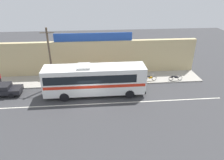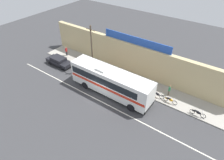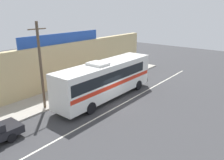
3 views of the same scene
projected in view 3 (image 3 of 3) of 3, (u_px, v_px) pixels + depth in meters
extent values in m
plane|color=#3A3A3D|center=(113.00, 103.00, 20.43)|extent=(70.00, 70.00, 0.00)
cube|color=#A8A399|center=(75.00, 90.00, 23.49)|extent=(30.00, 3.60, 0.14)
cube|color=tan|center=(60.00, 66.00, 24.04)|extent=(30.00, 0.70, 4.80)
cube|color=#234CAD|center=(63.00, 38.00, 23.61)|extent=(10.49, 0.12, 1.10)
cube|color=silver|center=(120.00, 105.00, 19.96)|extent=(30.00, 0.14, 0.01)
cube|color=white|center=(106.00, 79.00, 21.05)|extent=(11.53, 2.54, 3.10)
cube|color=black|center=(103.00, 74.00, 20.53)|extent=(10.15, 2.56, 0.96)
cube|color=red|center=(106.00, 82.00, 21.14)|extent=(11.30, 2.55, 0.36)
cube|color=black|center=(138.00, 63.00, 25.18)|extent=(0.04, 2.28, 1.40)
cube|color=black|center=(138.00, 78.00, 25.74)|extent=(0.12, 2.54, 0.36)
cube|color=silver|center=(98.00, 64.00, 19.67)|extent=(1.40, 1.78, 0.24)
cylinder|color=black|center=(120.00, 81.00, 25.12)|extent=(1.04, 0.32, 1.04)
cylinder|color=black|center=(138.00, 85.00, 23.72)|extent=(1.04, 0.32, 1.04)
cylinder|color=black|center=(71.00, 101.00, 19.62)|extent=(1.04, 0.32, 1.04)
cylinder|color=black|center=(91.00, 108.00, 18.23)|extent=(1.04, 0.32, 1.04)
cylinder|color=black|center=(12.00, 138.00, 14.39)|extent=(0.62, 0.20, 0.62)
cylinder|color=brown|center=(41.00, 67.00, 18.14)|extent=(0.22, 0.22, 7.32)
cylinder|color=brown|center=(37.00, 29.00, 17.19)|extent=(1.60, 0.10, 0.10)
torus|color=black|center=(121.00, 75.00, 27.71)|extent=(0.62, 0.06, 0.62)
torus|color=black|center=(115.00, 77.00, 26.80)|extent=(0.62, 0.06, 0.62)
cylinder|color=silver|center=(120.00, 73.00, 27.55)|extent=(0.34, 0.04, 0.65)
cylinder|color=silver|center=(120.00, 70.00, 27.38)|extent=(0.03, 0.56, 0.03)
ellipsoid|color=black|center=(118.00, 74.00, 27.24)|extent=(0.56, 0.22, 0.34)
cube|color=black|center=(117.00, 74.00, 27.00)|extent=(0.52, 0.20, 0.10)
ellipsoid|color=black|center=(115.00, 76.00, 26.80)|extent=(0.36, 0.14, 0.16)
torus|color=black|center=(129.00, 72.00, 28.99)|extent=(0.62, 0.06, 0.62)
torus|color=black|center=(123.00, 74.00, 28.09)|extent=(0.62, 0.06, 0.62)
cylinder|color=silver|center=(128.00, 70.00, 28.84)|extent=(0.34, 0.04, 0.65)
cylinder|color=silver|center=(128.00, 68.00, 28.67)|extent=(0.03, 0.56, 0.03)
ellipsoid|color=orange|center=(126.00, 71.00, 28.53)|extent=(0.56, 0.22, 0.34)
cube|color=black|center=(125.00, 71.00, 28.28)|extent=(0.52, 0.20, 0.10)
ellipsoid|color=orange|center=(124.00, 73.00, 28.09)|extent=(0.36, 0.14, 0.16)
torus|color=black|center=(144.00, 67.00, 31.46)|extent=(0.62, 0.06, 0.62)
torus|color=black|center=(139.00, 69.00, 30.54)|extent=(0.62, 0.06, 0.62)
cylinder|color=silver|center=(143.00, 65.00, 31.31)|extent=(0.34, 0.04, 0.65)
cylinder|color=silver|center=(143.00, 63.00, 31.14)|extent=(0.03, 0.56, 0.03)
ellipsoid|color=black|center=(142.00, 66.00, 30.99)|extent=(0.56, 0.22, 0.34)
cube|color=black|center=(141.00, 66.00, 30.74)|extent=(0.52, 0.20, 0.10)
ellipsoid|color=black|center=(139.00, 68.00, 30.54)|extent=(0.36, 0.14, 0.16)
cylinder|color=brown|center=(115.00, 72.00, 28.76)|extent=(0.13, 0.13, 0.80)
cylinder|color=brown|center=(116.00, 72.00, 28.66)|extent=(0.13, 0.13, 0.80)
cylinder|color=#2D7A4C|center=(115.00, 67.00, 28.50)|extent=(0.30, 0.30, 0.60)
sphere|color=#A37556|center=(115.00, 63.00, 28.36)|extent=(0.22, 0.22, 0.22)
cylinder|color=#2D7A4C|center=(114.00, 66.00, 28.60)|extent=(0.08, 0.08, 0.55)
cylinder|color=#2D7A4C|center=(116.00, 67.00, 28.37)|extent=(0.08, 0.08, 0.55)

